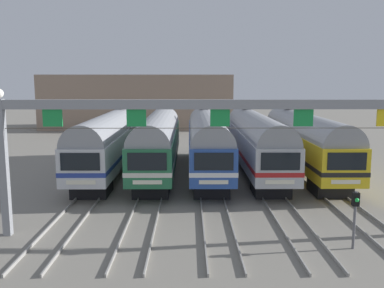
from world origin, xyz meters
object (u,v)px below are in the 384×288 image
commuter_train_silver (109,140)px  commuter_train_stainless (256,140)px  commuter_train_yellow (305,140)px  commuter_train_blue (207,140)px  commuter_train_green (158,140)px  catenary_gantry (220,127)px  yard_signal_mast (355,209)px

commuter_train_silver → commuter_train_stainless: same height
commuter_train_yellow → commuter_train_blue: bearing=180.0°
commuter_train_blue → commuter_train_stainless: size_ratio=1.00×
commuter_train_green → commuter_train_stainless: size_ratio=1.00×
commuter_train_yellow → catenary_gantry: bearing=-119.8°
commuter_train_blue → commuter_train_stainless: same height
commuter_train_silver → catenary_gantry: catenary_gantry is taller
commuter_train_yellow → yard_signal_mast: size_ratio=6.95×
commuter_train_blue → catenary_gantry: size_ratio=0.87×
commuter_train_green → commuter_train_stainless: commuter_train_stainless is taller
commuter_train_blue → commuter_train_stainless: 3.86m
commuter_train_silver → commuter_train_yellow: bearing=0.0°
commuter_train_silver → yard_signal_mast: 20.42m
commuter_train_blue → catenary_gantry: (0.00, -13.50, 2.53)m
yard_signal_mast → commuter_train_yellow: bearing=82.8°
commuter_train_green → yard_signal_mast: commuter_train_green is taller
commuter_train_stainless → catenary_gantry: size_ratio=0.87×
commuter_train_silver → commuter_train_yellow: size_ratio=1.00×
commuter_train_green → commuter_train_blue: size_ratio=1.00×
commuter_train_blue → commuter_train_yellow: (7.72, 0.00, 0.00)m
commuter_train_blue → commuter_train_yellow: same height
commuter_train_yellow → catenary_gantry: (-7.72, -13.50, 2.53)m
commuter_train_stainless → commuter_train_yellow: (3.86, 0.00, 0.00)m
commuter_train_stainless → yard_signal_mast: (1.93, -15.28, -0.86)m
commuter_train_silver → commuter_train_green: commuter_train_silver is taller
commuter_train_green → yard_signal_mast: size_ratio=6.95×
commuter_train_green → commuter_train_stainless: 7.72m
commuter_train_silver → commuter_train_blue: bearing=0.0°
commuter_train_blue → commuter_train_yellow: size_ratio=1.00×
catenary_gantry → yard_signal_mast: size_ratio=7.95×
catenary_gantry → commuter_train_green: bearing=106.0°
commuter_train_silver → commuter_train_yellow: (15.44, 0.00, 0.00)m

